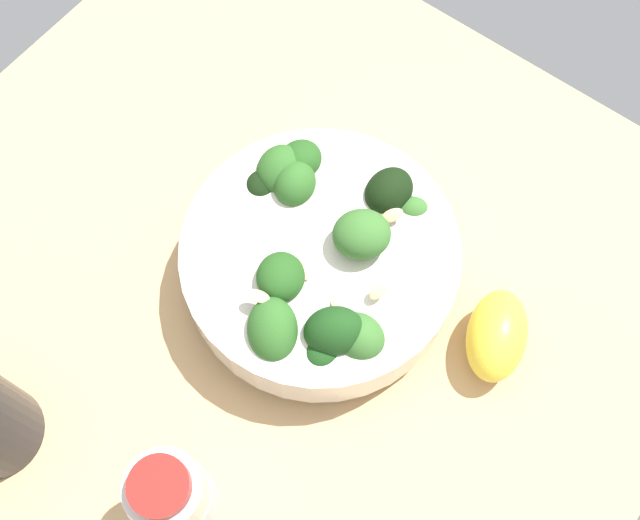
# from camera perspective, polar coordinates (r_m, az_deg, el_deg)

# --- Properties ---
(ground_plane) EXTENTS (0.68, 0.68, 0.04)m
(ground_plane) POSITION_cam_1_polar(r_m,az_deg,el_deg) (0.66, -4.25, -2.84)
(ground_plane) COLOR tan
(bowl_of_broccoli) EXTENTS (0.22, 0.22, 0.10)m
(bowl_of_broccoli) POSITION_cam_1_polar(r_m,az_deg,el_deg) (0.61, -0.01, 0.12)
(bowl_of_broccoli) COLOR silver
(bowl_of_broccoli) RESTS_ON ground_plane
(lemon_wedge) EXTENTS (0.07, 0.09, 0.05)m
(lemon_wedge) POSITION_cam_1_polar(r_m,az_deg,el_deg) (0.62, 13.01, -5.50)
(lemon_wedge) COLOR yellow
(lemon_wedge) RESTS_ON ground_plane
(bottle_short) EXTENTS (0.05, 0.05, 0.11)m
(bottle_short) POSITION_cam_1_polar(r_m,az_deg,el_deg) (0.56, -10.78, -16.87)
(bottle_short) COLOR beige
(bottle_short) RESTS_ON ground_plane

